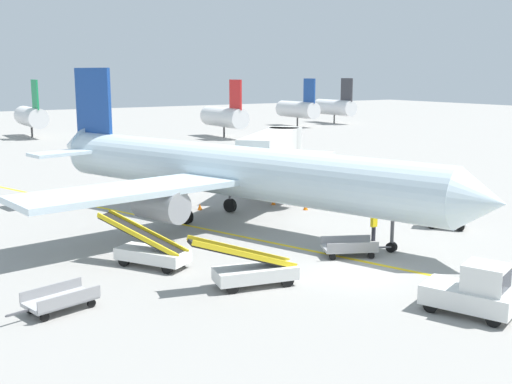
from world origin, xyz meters
TOP-DOWN VIEW (x-y plane):
  - ground_plane at (0.00, 0.00)m, footprint 300.00×300.00m
  - taxi_line_yellow at (0.20, 5.00)m, footprint 26.99×75.51m
  - airliner at (0.02, 13.02)m, footprint 27.54×34.24m
  - jet_bridge at (9.50, 21.21)m, footprint 11.03×10.54m
  - pushback_tug at (0.38, -6.66)m, footprint 3.08×4.04m
  - baggage_tug_near_wing at (10.84, 3.87)m, footprint 2.44×2.71m
  - belt_loader_forward_hold at (-8.11, 6.47)m, footprint 3.64×4.93m
  - belt_loader_aft_hold at (-5.35, 1.08)m, footprint 5.16×2.29m
  - baggage_cart_loaded at (-13.67, 2.81)m, footprint 3.84×2.17m
  - baggage_cart_empty_trailing at (1.58, 2.35)m, footprint 3.73×2.62m
  - ground_crew_marshaller at (4.85, 3.96)m, footprint 0.36×0.24m
  - safety_cone_nose_left at (6.56, 12.83)m, footprint 0.36×0.36m
  - safety_cone_nose_right at (5.63, 15.57)m, footprint 0.36×0.36m
  - safety_cone_wingtip_left at (0.14, 16.94)m, footprint 0.36×0.36m
  - distant_aircraft_far_left at (2.39, 77.04)m, footprint 3.00×10.10m
  - distant_aircraft_mid_left at (27.20, 60.77)m, footprint 3.00×10.10m
  - distant_aircraft_mid_right at (48.92, 71.35)m, footprint 3.00×10.10m
  - distant_aircraft_far_right at (59.53, 73.46)m, footprint 3.00×10.10m

SIDE VIEW (x-z plane):
  - ground_plane at x=0.00m, z-range 0.00..0.00m
  - taxi_line_yellow at x=0.20m, z-range 0.00..0.01m
  - safety_cone_nose_left at x=6.56m, z-range 0.00..0.44m
  - safety_cone_nose_right at x=5.63m, z-range 0.00..0.44m
  - safety_cone_wingtip_left at x=0.14m, z-range 0.00..0.44m
  - baggage_cart_loaded at x=-13.67m, z-range 0.00..0.94m
  - baggage_cart_empty_trailing at x=1.58m, z-range 0.00..0.94m
  - belt_loader_forward_hold at x=-8.11m, z-range -0.52..2.07m
  - belt_loader_aft_hold at x=-5.35m, z-range -0.52..2.07m
  - ground_crew_marshaller at x=4.85m, z-range 0.06..1.76m
  - baggage_tug_near_wing at x=10.84m, z-range -0.12..1.98m
  - pushback_tug at x=0.38m, z-range -0.11..2.09m
  - distant_aircraft_far_left at x=2.39m, z-range -1.18..7.62m
  - distant_aircraft_mid_left at x=27.20m, z-range -1.18..7.62m
  - distant_aircraft_mid_right at x=48.92m, z-range -1.18..7.62m
  - distant_aircraft_far_right at x=59.53m, z-range -1.18..7.62m
  - airliner at x=0.02m, z-range -1.63..8.47m
  - jet_bridge at x=9.50m, z-range 1.12..5.97m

